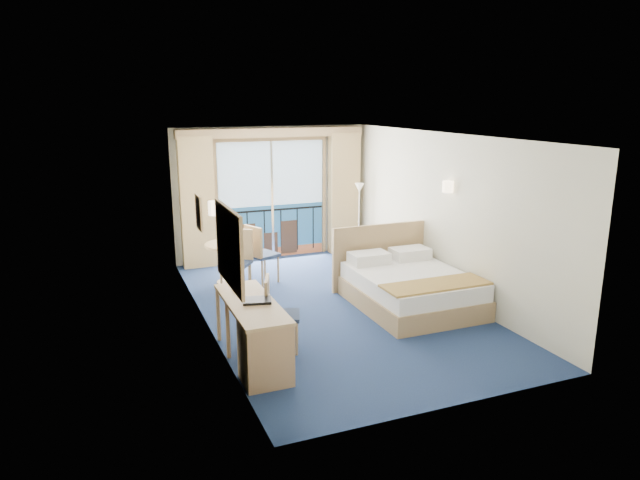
{
  "coord_description": "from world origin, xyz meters",
  "views": [
    {
      "loc": [
        -3.38,
        -7.87,
        3.24
      ],
      "look_at": [
        -0.15,
        0.2,
        1.07
      ],
      "focal_mm": 32.0,
      "sensor_mm": 36.0,
      "label": 1
    }
  ],
  "objects": [
    {
      "name": "bed",
      "position": [
        1.16,
        -0.36,
        0.32
      ],
      "size": [
        1.8,
        2.14,
        1.13
      ],
      "color": "tan",
      "rests_on": "ground"
    },
    {
      "name": "room_walls",
      "position": [
        0.0,
        0.0,
        1.78
      ],
      "size": [
        4.04,
        6.54,
        2.72
      ],
      "color": "#EBE7CC",
      "rests_on": "ground"
    },
    {
      "name": "floor_lamp",
      "position": [
        1.72,
        2.66,
        1.16
      ],
      "size": [
        0.21,
        0.21,
        1.53
      ],
      "color": "silver",
      "rests_on": "ground"
    },
    {
      "name": "armchair",
      "position": [
        1.59,
        1.91,
        0.34
      ],
      "size": [
        0.79,
        0.81,
        0.67
      ],
      "primitive_type": "imported",
      "rotation": [
        0.0,
        0.0,
        3.25
      ],
      "color": "#4F5560",
      "rests_on": "ground"
    },
    {
      "name": "wall_print",
      "position": [
        -1.97,
        0.45,
        1.6
      ],
      "size": [
        0.04,
        0.42,
        0.52
      ],
      "color": "tan",
      "rests_on": "room_walls"
    },
    {
      "name": "balcony_door",
      "position": [
        -0.01,
        3.22,
        1.14
      ],
      "size": [
        2.36,
        0.03,
        2.52
      ],
      "color": "navy",
      "rests_on": "room_walls"
    },
    {
      "name": "desk_chair",
      "position": [
        -1.31,
        -1.18,
        0.56
      ],
      "size": [
        0.56,
        0.55,
        1.0
      ],
      "rotation": [
        0.0,
        0.0,
        1.22
      ],
      "color": "#1E2B46",
      "rests_on": "ground"
    },
    {
      "name": "nightstand",
      "position": [
        1.79,
        1.02,
        0.25
      ],
      "size": [
        0.39,
        0.37,
        0.51
      ],
      "primitive_type": "cube",
      "color": "#A48757",
      "rests_on": "ground"
    },
    {
      "name": "desk_lamp",
      "position": [
        -1.74,
        -0.82,
        1.17
      ],
      "size": [
        0.13,
        0.13,
        0.5
      ],
      "color": "silver",
      "rests_on": "desk"
    },
    {
      "name": "floor",
      "position": [
        0.0,
        0.0,
        0.0
      ],
      "size": [
        6.5,
        6.5,
        0.0
      ],
      "primitive_type": "plane",
      "color": "navy",
      "rests_on": "ground"
    },
    {
      "name": "desk",
      "position": [
        -1.7,
        -1.84,
        0.44
      ],
      "size": [
        0.58,
        1.69,
        0.79
      ],
      "color": "tan",
      "rests_on": "ground"
    },
    {
      "name": "curtain_left",
      "position": [
        -1.55,
        3.07,
        1.28
      ],
      "size": [
        0.65,
        0.22,
        2.55
      ],
      "primitive_type": "cube",
      "color": "tan",
      "rests_on": "room_walls"
    },
    {
      "name": "sconce_left",
      "position": [
        -1.94,
        -0.6,
        1.85
      ],
      "size": [
        0.18,
        0.18,
        0.18
      ],
      "primitive_type": "cylinder",
      "color": "beige",
      "rests_on": "room_walls"
    },
    {
      "name": "table_chair_a",
      "position": [
        -0.75,
        1.6,
        0.6
      ],
      "size": [
        0.62,
        0.61,
        1.07
      ],
      "rotation": [
        0.0,
        0.0,
        1.99
      ],
      "color": "#1E2B46",
      "rests_on": "ground"
    },
    {
      "name": "folder",
      "position": [
        -1.63,
        -1.41,
        0.81
      ],
      "size": [
        0.4,
        0.34,
        0.03
      ],
      "primitive_type": "cube",
      "rotation": [
        0.0,
        0.0,
        -0.25
      ],
      "color": "black",
      "rests_on": "desk"
    },
    {
      "name": "round_table",
      "position": [
        -1.26,
        1.84,
        0.56
      ],
      "size": [
        0.82,
        0.82,
        0.73
      ],
      "color": "tan",
      "rests_on": "ground"
    },
    {
      "name": "mirror",
      "position": [
        -1.97,
        -1.5,
        1.55
      ],
      "size": [
        0.05,
        1.25,
        0.95
      ],
      "color": "tan",
      "rests_on": "room_walls"
    },
    {
      "name": "table_chair_b",
      "position": [
        -1.21,
        1.33,
        0.61
      ],
      "size": [
        0.65,
        0.65,
        1.08
      ],
      "rotation": [
        0.0,
        0.0,
        -0.64
      ],
      "color": "#1E2B46",
      "rests_on": "ground"
    },
    {
      "name": "phone",
      "position": [
        1.8,
        0.99,
        0.54
      ],
      "size": [
        0.2,
        0.18,
        0.07
      ],
      "primitive_type": "cube",
      "rotation": [
        0.0,
        0.0,
        -0.38
      ],
      "color": "white",
      "rests_on": "nightstand"
    },
    {
      "name": "sconce_right",
      "position": [
        1.94,
        -0.15,
        1.85
      ],
      "size": [
        0.18,
        0.18,
        0.18
      ],
      "primitive_type": "cylinder",
      "color": "beige",
      "rests_on": "room_walls"
    },
    {
      "name": "curtain_right",
      "position": [
        1.55,
        3.07,
        1.28
      ],
      "size": [
        0.65,
        0.22,
        2.55
      ],
      "primitive_type": "cube",
      "color": "tan",
      "rests_on": "room_walls"
    },
    {
      "name": "pelmet",
      "position": [
        0.0,
        3.1,
        2.58
      ],
      "size": [
        3.8,
        0.25,
        0.18
      ],
      "primitive_type": "cube",
      "color": "tan",
      "rests_on": "room_walls"
    }
  ]
}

